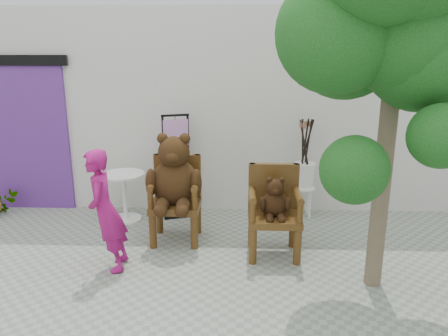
% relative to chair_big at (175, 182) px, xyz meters
% --- Properties ---
extents(ground_plane, '(60.00, 60.00, 0.00)m').
position_rel_chair_big_xyz_m(ground_plane, '(0.64, -1.45, -0.79)').
color(ground_plane, gray).
rests_on(ground_plane, ground).
extents(back_wall, '(9.00, 1.00, 3.00)m').
position_rel_chair_big_xyz_m(back_wall, '(0.64, 1.65, 0.71)').
color(back_wall, silver).
rests_on(back_wall, ground).
extents(doorway, '(1.40, 0.11, 2.33)m').
position_rel_chair_big_xyz_m(doorway, '(-2.36, 1.12, 0.37)').
color(doorway, '#5D2B83').
rests_on(doorway, ground).
extents(chair_big, '(0.70, 0.75, 1.42)m').
position_rel_chair_big_xyz_m(chair_big, '(0.00, 0.00, 0.00)').
color(chair_big, '#42280E').
rests_on(chair_big, ground).
extents(chair_small, '(0.62, 0.57, 1.08)m').
position_rel_chair_big_xyz_m(chair_small, '(1.23, -0.32, -0.17)').
color(chair_small, '#42280E').
rests_on(chair_small, ground).
extents(person, '(0.38, 0.54, 1.38)m').
position_rel_chair_big_xyz_m(person, '(-0.66, -0.79, -0.10)').
color(person, '#9C1362').
rests_on(person, ground).
extents(cafe_table, '(0.60, 0.60, 0.70)m').
position_rel_chair_big_xyz_m(cafe_table, '(-0.83, 0.65, -0.35)').
color(cafe_table, white).
rests_on(cafe_table, ground).
extents(display_stand, '(0.54, 0.47, 1.51)m').
position_rel_chair_big_xyz_m(display_stand, '(-0.11, 0.89, -0.21)').
color(display_stand, black).
rests_on(display_stand, ground).
extents(stool_bucket, '(0.32, 0.32, 1.45)m').
position_rel_chair_big_xyz_m(stool_bucket, '(1.76, 0.90, -0.15)').
color(stool_bucket, white).
rests_on(stool_bucket, ground).
extents(tree, '(2.05, 1.79, 3.66)m').
position_rel_chair_big_xyz_m(tree, '(2.08, -1.21, 1.83)').
color(tree, brown).
rests_on(tree, ground).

